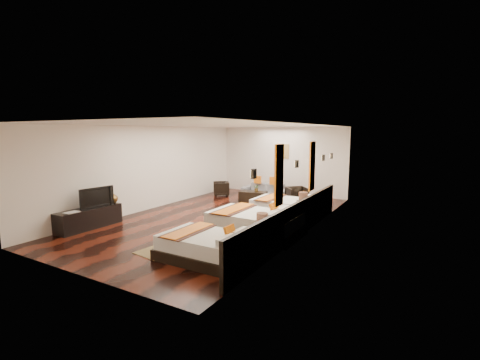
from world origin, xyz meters
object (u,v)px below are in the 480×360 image
Objects in this scene: bed_near at (211,247)px; tv_console at (89,218)px; sofa at (265,191)px; bed_mid at (256,223)px; book at (69,212)px; armchair_right at (297,196)px; tv at (95,197)px; nightstand_b at (303,214)px; figurine at (112,197)px; armchair_left at (221,189)px; bed_far at (288,207)px; coffee_table at (253,197)px; table_plant at (257,188)px; nightstand_a at (262,240)px.

tv_console is at bearing 176.73° from bed_near.
tv_console is 6.72m from sofa.
book is at bearing -151.12° from bed_mid.
armchair_right is at bearing 55.99° from tv_console.
tv is at bearing -112.53° from sofa.
nightstand_b is at bearing 62.63° from bed_mid.
armchair_left is at bearing 83.85° from figurine.
bed_far reaches higher than armchair_right.
figurine reaches higher than bed_near.
sofa reaches higher than coffee_table.
bed_near is at bearing -102.36° from nightstand_b.
tv_console is (-4.20, -1.74, -0.03)m from bed_mid.
tv_console is (-4.20, -3.91, -0.00)m from bed_far.
nightstand_b is 0.94× the size of coffee_table.
table_plant is at bearing -18.09° from tv.
bed_far is 5.90× the size of figurine.
nightstand_a reaches higher than bed_near.
bed_near is 5.77× the size of figurine.
bed_mid is at bearing 12.96° from figurine.
bed_far is 3.02× the size of armchair_right.
bed_far reaches higher than tv_console.
sofa is at bearing 115.03° from nightstand_a.
nightstand_a is (0.75, 0.83, 0.04)m from bed_near.
coffee_table is at bearing 68.81° from book.
bed_near is at bearing 4.61° from book.
sofa is (2.27, 5.55, -0.46)m from figurine.
nightstand_b is 4.13m from sofa.
nightstand_b reaches higher than sofa.
nightstand_b is at bearing -38.02° from coffee_table.
table_plant is at bearing 29.77° from coffee_table.
book reaches higher than armchair_left.
bed_far is 3.09m from sofa.
tv_console is 5.00× the size of figurine.
tv reaches higher than table_plant.
bed_mid is 4.46m from tv.
nightstand_b is 3.40m from coffee_table.
bed_mid is 3.31× the size of armchair_right.
figurine is (-0.05, 0.59, -0.10)m from tv.
sofa is (-2.68, 5.73, -0.04)m from nightstand_a.
armchair_left reaches higher than tv_console.
armchair_left is 2.47× the size of table_plant.
book reaches higher than tv_console.
coffee_table is 3.88× the size of table_plant.
nightstand_a is 1.28× the size of armchair_right.
figurine is 0.56× the size of armchair_left.
table_plant is (-1.45, -0.34, 0.21)m from armchair_right.
figurine is (0.00, 0.77, 0.45)m from tv_console.
bed_near is 1.15× the size of tv_console.
coffee_table is (-1.93, 1.36, -0.08)m from bed_far.
nightstand_a is at bearing -119.24° from armchair_right.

